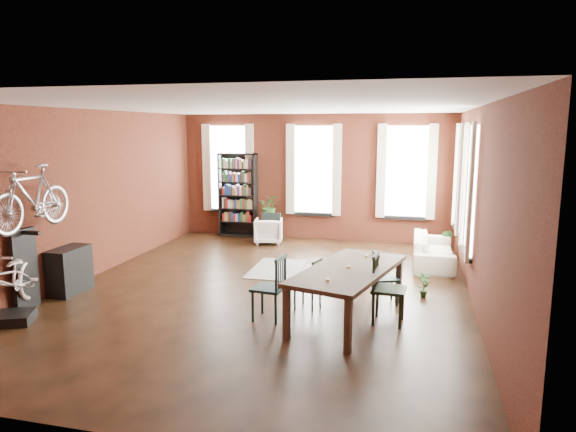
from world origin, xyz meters
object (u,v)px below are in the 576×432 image
(dining_chair_d, at_px, (385,278))
(bicycle_floor, at_px, (6,251))
(cream_sofa, at_px, (434,245))
(plant_stand, at_px, (270,229))
(bookshelf, at_px, (238,195))
(dining_table, at_px, (348,294))
(dining_chair_c, at_px, (389,289))
(console_table, at_px, (70,270))
(dining_chair_a, at_px, (269,288))
(dining_chair_b, at_px, (308,283))
(white_armchair, at_px, (269,230))
(bike_trainer, at_px, (14,318))

(dining_chair_d, relative_size, bicycle_floor, 0.46)
(cream_sofa, height_order, plant_stand, cream_sofa)
(bookshelf, bearing_deg, dining_table, -55.85)
(dining_chair_c, height_order, console_table, dining_chair_c)
(dining_chair_c, distance_m, console_table, 5.49)
(dining_chair_a, bearing_deg, bicycle_floor, -67.90)
(bicycle_floor, bearing_deg, bookshelf, 62.77)
(dining_chair_b, bearing_deg, dining_chair_d, 127.86)
(dining_chair_d, height_order, white_armchair, dining_chair_d)
(dining_chair_b, distance_m, bicycle_floor, 4.50)
(dining_chair_b, relative_size, bicycle_floor, 0.43)
(bicycle_floor, bearing_deg, dining_chair_c, -3.00)
(bookshelf, bearing_deg, dining_chair_b, -59.58)
(dining_table, xyz_separation_m, plant_stand, (-2.67, 5.10, -0.12))
(bicycle_floor, bearing_deg, console_table, 75.96)
(console_table, relative_size, bicycle_floor, 0.43)
(dining_chair_a, xyz_separation_m, bike_trainer, (-3.63, -1.05, -0.42))
(bookshelf, distance_m, cream_sofa, 5.28)
(white_armchair, distance_m, bike_trainer, 6.42)
(dining_chair_c, relative_size, plant_stand, 1.82)
(bookshelf, bearing_deg, dining_chair_a, -66.32)
(dining_chair_d, distance_m, white_armchair, 4.92)
(dining_chair_a, bearing_deg, plant_stand, -158.20)
(bike_trainer, bearing_deg, cream_sofa, 38.88)
(bike_trainer, height_order, console_table, console_table)
(bookshelf, xyz_separation_m, cream_sofa, (4.95, -1.70, -0.69))
(dining_table, xyz_separation_m, dining_chair_c, (0.60, 0.02, 0.11))
(dining_chair_c, bearing_deg, dining_table, 95.98)
(dining_chair_a, relative_size, plant_stand, 1.74)
(dining_chair_d, distance_m, plant_stand, 5.28)
(cream_sofa, bearing_deg, dining_chair_a, 147.27)
(dining_chair_d, bearing_deg, dining_chair_b, 95.02)
(dining_chair_d, bearing_deg, dining_chair_c, 167.21)
(dining_chair_b, xyz_separation_m, white_armchair, (-1.91, 4.36, -0.06))
(bookshelf, height_order, white_armchair, bookshelf)
(bicycle_floor, bearing_deg, dining_chair_a, -0.87)
(dining_chair_b, relative_size, plant_stand, 1.44)
(dining_chair_d, distance_m, bicycle_floor, 5.79)
(bookshelf, bearing_deg, bike_trainer, -100.04)
(dining_chair_c, bearing_deg, console_table, 92.97)
(console_table, bearing_deg, bike_trainer, -85.83)
(dining_table, distance_m, console_table, 4.89)
(white_armchair, xyz_separation_m, bicycle_floor, (-2.22, -6.03, 0.74))
(console_table, bearing_deg, dining_chair_c, -1.04)
(bike_trainer, relative_size, bicycle_floor, 0.27)
(dining_chair_c, bearing_deg, bicycle_floor, 107.95)
(plant_stand, bearing_deg, bicycle_floor, -108.43)
(bookshelf, xyz_separation_m, bicycle_floor, (-1.21, -6.64, -0.01))
(dining_table, distance_m, dining_chair_d, 1.02)
(bookshelf, bearing_deg, console_table, -103.83)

